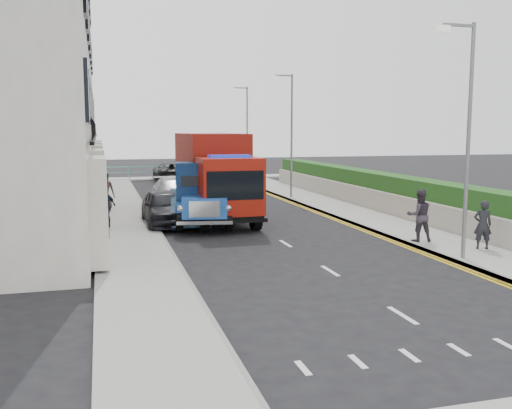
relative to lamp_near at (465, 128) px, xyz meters
name	(u,v)px	position (x,y,z in m)	size (l,w,h in m)	color
ground	(305,256)	(-4.18, 2.00, -4.00)	(120.00, 120.00, 0.00)	black
pavement_west	(124,218)	(-9.38, 11.00, -3.94)	(2.40, 38.00, 0.12)	gray
pavement_east	(343,209)	(1.12, 11.00, -3.94)	(2.60, 38.00, 0.12)	gray
promenade	(180,178)	(-4.18, 31.00, -3.94)	(30.00, 2.50, 0.12)	gray
sea_plane	(148,159)	(-4.18, 62.00, -4.00)	(120.00, 120.00, 0.00)	slate
terrace_west	(24,61)	(-13.65, 15.00, 3.17)	(6.31, 30.20, 14.25)	white
garden_east	(379,191)	(3.03, 11.00, -3.10)	(1.45, 28.00, 1.75)	#B2AD9E
seafront_railing	(181,172)	(-4.18, 30.20, -3.42)	(13.00, 0.08, 1.11)	#59B2A5
lamp_near	(465,128)	(0.00, 0.00, 0.00)	(1.23, 0.18, 7.00)	slate
lamp_mid	(290,128)	(0.00, 16.00, 0.00)	(1.23, 0.18, 7.00)	slate
lamp_far	(246,129)	(0.00, 26.00, 0.00)	(1.23, 0.18, 7.00)	slate
bedford_lorry	(204,198)	(-6.33, 7.97, -2.79)	(3.05, 5.78, 2.62)	black
red_lorry	(215,174)	(-5.54, 9.77, -1.99)	(2.52, 7.23, 3.77)	black
parked_car_front	(165,207)	(-7.78, 9.00, -3.24)	(1.78, 4.43, 1.51)	black
parked_car_mid	(189,207)	(-6.78, 9.00, -3.26)	(1.55, 4.45, 1.46)	#5383B2
parked_car_rear	(174,193)	(-6.78, 14.16, -3.26)	(2.07, 5.10, 1.48)	#9A9A9E
seafront_car_left	(171,172)	(-5.16, 28.62, -3.25)	(2.47, 5.35, 1.49)	black
seafront_car_right	(222,172)	(-1.11, 29.00, -3.33)	(1.57, 3.89, 1.33)	#A8A7AB
pedestrian_east_near	(483,225)	(1.51, 0.97, -3.08)	(0.58, 0.38, 1.59)	black
pedestrian_east_far	(419,215)	(0.22, 2.66, -2.97)	(0.88, 0.68, 1.81)	#38313C
pedestrian_west_near	(106,207)	(-10.18, 8.36, -3.06)	(0.96, 0.40, 1.64)	#1B2032
pedestrian_west_far	(104,191)	(-10.18, 13.24, -2.92)	(0.94, 0.61, 1.91)	#402E2E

